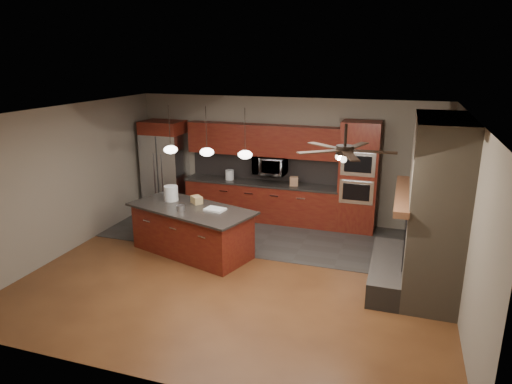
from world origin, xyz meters
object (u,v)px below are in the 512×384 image
at_px(refrigerator, 165,167).
at_px(kitchen_island, 192,230).
at_px(white_bucket, 171,193).
at_px(cardboard_box, 197,200).
at_px(paint_can, 181,208).
at_px(paint_tray, 215,209).
at_px(counter_box, 294,181).
at_px(microwave, 270,165).
at_px(counter_bucket, 230,175).
at_px(oven_tower, 358,177).

bearing_deg(refrigerator, kitchen_island, -51.21).
bearing_deg(white_bucket, cardboard_box, -1.47).
distance_m(paint_can, paint_tray, 0.63).
relative_size(paint_tray, counter_box, 1.82).
bearing_deg(refrigerator, microwave, 2.88).
bearing_deg(microwave, kitchen_island, -111.48).
bearing_deg(white_bucket, counter_bucket, 75.81).
bearing_deg(cardboard_box, white_bucket, -141.69).
xyz_separation_m(paint_can, paint_tray, (0.60, 0.22, -0.03)).
bearing_deg(refrigerator, cardboard_box, -47.45).
relative_size(refrigerator, white_bucket, 7.48).
relative_size(refrigerator, kitchen_island, 0.83).
bearing_deg(microwave, refrigerator, -177.12).
xyz_separation_m(white_bucket, paint_tray, (1.06, -0.29, -0.13)).
height_order(counter_bucket, counter_box, counter_bucket).
xyz_separation_m(microwave, paint_can, (-0.99, -2.50, -0.33)).
distance_m(oven_tower, microwave, 1.98).
xyz_separation_m(refrigerator, counter_box, (3.19, 0.03, -0.10)).
xyz_separation_m(refrigerator, paint_tray, (2.22, -2.15, -0.17)).
relative_size(kitchen_island, white_bucket, 8.98).
distance_m(refrigerator, white_bucket, 2.18).
bearing_deg(paint_tray, oven_tower, 52.22).
height_order(paint_can, paint_tray, paint_can).
bearing_deg(paint_can, white_bucket, 132.31).
bearing_deg(oven_tower, counter_box, -178.25).
relative_size(oven_tower, cardboard_box, 10.58).
height_order(paint_tray, cardboard_box, cardboard_box).
height_order(oven_tower, microwave, oven_tower).
bearing_deg(counter_box, microwave, 157.71).
bearing_deg(paint_tray, paint_can, -150.74).
relative_size(refrigerator, counter_bucket, 9.86).
height_order(microwave, white_bucket, microwave).
height_order(white_bucket, cardboard_box, white_bucket).
bearing_deg(microwave, oven_tower, -1.66).
relative_size(microwave, refrigerator, 0.33).
height_order(refrigerator, kitchen_island, refrigerator).
bearing_deg(cardboard_box, counter_box, 91.84).
xyz_separation_m(kitchen_island, cardboard_box, (-0.00, 0.27, 0.53)).
relative_size(oven_tower, refrigerator, 1.08).
xyz_separation_m(oven_tower, white_bucket, (-3.43, -1.92, -0.12)).
xyz_separation_m(cardboard_box, counter_box, (1.48, 1.90, 0.01)).
xyz_separation_m(oven_tower, microwave, (-1.98, 0.06, 0.11)).
relative_size(microwave, counter_box, 3.62).
distance_m(kitchen_island, white_bucket, 0.87).
height_order(kitchen_island, paint_can, paint_can).
height_order(oven_tower, paint_tray, oven_tower).
bearing_deg(oven_tower, kitchen_island, -142.38).
bearing_deg(paint_tray, counter_bucket, 113.54).
distance_m(refrigerator, counter_box, 3.19).
xyz_separation_m(paint_can, counter_box, (1.57, 2.40, 0.03)).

